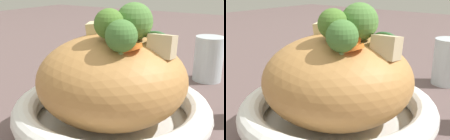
% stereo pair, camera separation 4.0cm
% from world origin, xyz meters
% --- Properties ---
extents(ground_plane, '(3.00, 3.00, 0.00)m').
position_xyz_m(ground_plane, '(0.00, 0.00, 0.00)').
color(ground_plane, brown).
extents(serving_bowl, '(0.29, 0.29, 0.05)m').
position_xyz_m(serving_bowl, '(0.00, 0.00, 0.03)').
color(serving_bowl, white).
rests_on(serving_bowl, ground_plane).
extents(noodle_heap, '(0.21, 0.21, 0.13)m').
position_xyz_m(noodle_heap, '(0.00, 0.00, 0.08)').
color(noodle_heap, '#B98146').
rests_on(noodle_heap, serving_bowl).
extents(broccoli_florets, '(0.10, 0.16, 0.07)m').
position_xyz_m(broccoli_florets, '(0.02, 0.00, 0.16)').
color(broccoli_florets, '#9FC374').
rests_on(broccoli_florets, serving_bowl).
extents(carrot_coins, '(0.05, 0.08, 0.03)m').
position_xyz_m(carrot_coins, '(0.03, -0.01, 0.14)').
color(carrot_coins, orange).
rests_on(carrot_coins, serving_bowl).
extents(zucchini_slices, '(0.05, 0.05, 0.04)m').
position_xyz_m(zucchini_slices, '(0.03, 0.07, 0.13)').
color(zucchini_slices, beige).
rests_on(zucchini_slices, serving_bowl).
extents(chicken_chunks, '(0.14, 0.04, 0.04)m').
position_xyz_m(chicken_chunks, '(0.03, 0.01, 0.14)').
color(chicken_chunks, beige).
rests_on(chicken_chunks, serving_bowl).
extents(chopsticks_pair, '(0.16, 0.15, 0.01)m').
position_xyz_m(chopsticks_pair, '(-0.19, 0.26, 0.00)').
color(chopsticks_pair, tan).
rests_on(chopsticks_pair, ground_plane).
extents(drinking_glass, '(0.06, 0.06, 0.10)m').
position_xyz_m(drinking_glass, '(0.06, 0.29, 0.05)').
color(drinking_glass, silver).
rests_on(drinking_glass, ground_plane).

